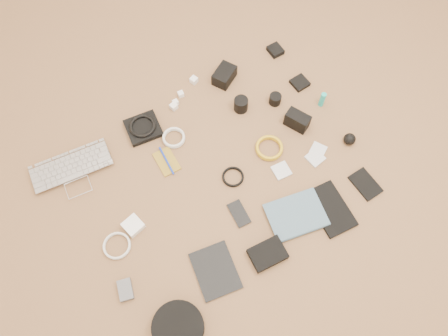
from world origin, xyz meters
TOP-DOWN VIEW (x-y plane):
  - laptop at (-0.56, 0.40)m, footprint 0.42×0.33m
  - headphone_pouch at (-0.16, 0.43)m, footprint 0.19×0.18m
  - headphones at (-0.16, 0.43)m, footprint 0.15×0.15m
  - charger_a at (0.03, 0.44)m, footprint 0.04×0.04m
  - charger_b at (0.05, 0.46)m, footprint 0.03×0.03m
  - charger_c at (0.20, 0.51)m, footprint 0.04×0.04m
  - charger_d at (0.10, 0.48)m, footprint 0.03×0.03m
  - dslr_camera at (0.34, 0.43)m, footprint 0.15×0.13m
  - lens_pouch at (0.67, 0.41)m, footprint 0.08×0.08m
  - notebook_olive at (-0.17, 0.21)m, footprint 0.10×0.15m
  - pen_blue at (-0.17, 0.21)m, footprint 0.03×0.16m
  - cable_white_a at (-0.07, 0.29)m, footprint 0.14×0.14m
  - lens_a at (0.30, 0.24)m, footprint 0.08×0.08m
  - lens_b at (0.46, 0.17)m, footprint 0.08×0.08m
  - card_reader at (0.63, 0.18)m, footprint 0.08×0.08m
  - power_brick at (-0.46, 0.03)m, footprint 0.09×0.09m
  - cable_white_b at (-0.57, -0.00)m, footprint 0.16×0.16m
  - cable_black at (0.04, -0.04)m, footprint 0.13×0.13m
  - cable_yellow at (0.27, -0.03)m, footprint 0.17×0.17m
  - flash at (0.46, -0.00)m, footprint 0.10×0.13m
  - lens_cleaner at (0.64, 0.02)m, footprint 0.03×0.03m
  - battery_charger at (-0.64, -0.19)m, footprint 0.08×0.10m
  - tablet at (-0.29, -0.35)m, footprint 0.22×0.25m
  - phone at (-0.05, -0.20)m, footprint 0.08×0.13m
  - filter_case_left at (0.24, -0.15)m, footprint 0.09×0.09m
  - filter_case_mid at (0.41, -0.20)m, footprint 0.08×0.08m
  - filter_case_right at (0.45, -0.17)m, footprint 0.09×0.09m
  - air_blower at (0.60, -0.23)m, footprint 0.08×0.08m
  - headphone_case at (-0.54, -0.44)m, footprint 0.24×0.24m
  - drive_case at (-0.07, -0.42)m, footprint 0.17×0.13m
  - paperback at (0.12, -0.45)m, footprint 0.30×0.25m
  - notebook_black_a at (0.29, -0.43)m, footprint 0.19×0.26m
  - notebook_black_b at (0.51, -0.44)m, footprint 0.10×0.15m

SIDE VIEW (x-z plane):
  - notebook_olive at x=-0.17m, z-range 0.00..0.01m
  - cable_black at x=0.04m, z-range 0.00..0.01m
  - phone at x=-0.05m, z-range 0.00..0.01m
  - filter_case_right at x=0.45m, z-range 0.00..0.01m
  - tablet at x=-0.29m, z-range 0.00..0.01m
  - cable_white_b at x=-0.57m, z-range 0.00..0.01m
  - filter_case_mid at x=0.41m, z-range 0.00..0.01m
  - filter_case_left at x=0.24m, z-range 0.00..0.01m
  - notebook_black_b at x=0.51m, z-range 0.00..0.01m
  - cable_white_a at x=-0.07m, z-range 0.00..0.01m
  - cable_yellow at x=0.27m, z-range 0.00..0.02m
  - notebook_black_a at x=0.29m, z-range 0.00..0.02m
  - card_reader at x=0.63m, z-range 0.00..0.02m
  - battery_charger at x=-0.64m, z-range 0.00..0.02m
  - charger_b at x=0.05m, z-range 0.00..0.02m
  - pen_blue at x=-0.17m, z-range 0.01..0.02m
  - paperback at x=0.12m, z-range 0.00..0.02m
  - charger_d at x=0.10m, z-range 0.00..0.03m
  - lens_pouch at x=0.67m, z-range 0.00..0.03m
  - headphone_pouch at x=-0.16m, z-range 0.00..0.03m
  - laptop at x=-0.56m, z-range 0.00..0.03m
  - charger_a at x=0.03m, z-range 0.00..0.03m
  - charger_c at x=0.20m, z-range 0.00..0.03m
  - power_brick at x=-0.46m, z-range 0.00..0.03m
  - drive_case at x=-0.07m, z-range 0.00..0.04m
  - lens_b at x=0.46m, z-range 0.00..0.06m
  - headphone_case at x=-0.54m, z-range 0.00..0.06m
  - air_blower at x=0.60m, z-range 0.00..0.06m
  - dslr_camera at x=0.34m, z-range 0.00..0.07m
  - headphones at x=-0.16m, z-range 0.03..0.04m
  - lens_a at x=0.30m, z-range 0.00..0.08m
  - flash at x=0.46m, z-range 0.00..0.09m
  - lens_cleaner at x=0.64m, z-range 0.00..0.09m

